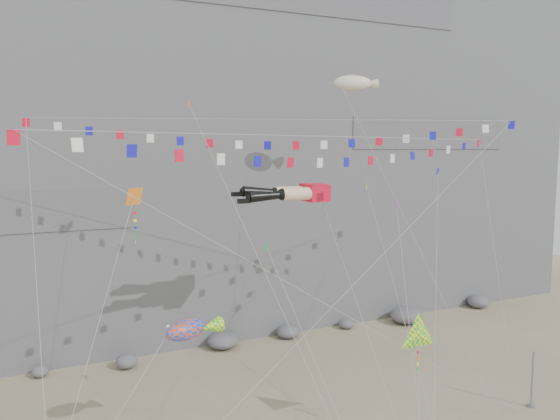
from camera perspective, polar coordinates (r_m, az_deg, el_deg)
name	(u,v)px	position (r m, az deg, el deg)	size (l,w,h in m)	color
cliff	(174,66)	(59.21, -11.04, 14.52)	(80.00, 28.00, 50.00)	slate
talus_boulders	(223,341)	(46.99, -5.98, -13.47)	(60.00, 3.00, 1.20)	slate
anchor_pole_right	(532,379)	(40.06, 24.86, -15.77)	(0.12, 0.12, 3.68)	gray
legs_kite	(291,194)	(35.91, 1.15, 1.73)	(6.39, 16.73, 20.86)	red
flag_banner_upper	(282,120)	(35.64, 0.18, 9.42)	(30.13, 16.79, 26.43)	red
flag_banner_lower	(334,137)	(31.49, 5.67, 7.61)	(32.63, 11.14, 21.03)	red
harlequin_kite	(134,198)	(29.79, -15.01, 1.27)	(7.10, 9.98, 17.67)	red
fish_windsock	(186,330)	(29.34, -9.84, -12.28)	(10.41, 7.25, 12.64)	#E8450B
delta_kite	(419,336)	(31.55, 14.33, -12.66)	(5.20, 5.33, 8.96)	#FFE80D
blimp_windsock	(353,84)	(42.20, 7.63, 12.94)	(5.52, 13.41, 24.86)	beige
small_kite_a	(193,112)	(33.51, -9.11, 10.03)	(4.89, 15.05, 24.40)	orange
small_kite_b	(397,210)	(38.59, 12.15, -0.04)	(7.35, 12.62, 18.67)	purple
small_kite_c	(269,252)	(29.70, -1.20, -4.39)	(2.28, 10.11, 14.76)	green
small_kite_d	(368,191)	(40.97, 9.14, 2.02)	(6.16, 16.90, 21.97)	#FFF315
small_kite_e	(438,177)	(38.49, 16.15, 3.32)	(8.38, 10.09, 19.38)	#1714B5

